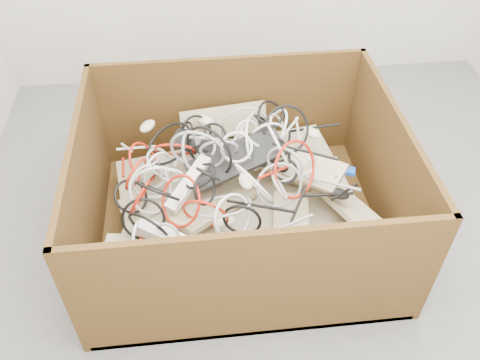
{
  "coord_description": "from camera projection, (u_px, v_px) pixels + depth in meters",
  "views": [
    {
      "loc": [
        -0.39,
        -1.4,
        1.8
      ],
      "look_at": [
        -0.22,
        0.16,
        0.3
      ],
      "focal_mm": 37.79,
      "sensor_mm": 36.0,
      "label": 1
    }
  ],
  "objects": [
    {
      "name": "mice_scatter",
      "position": [
        236.0,
        170.0,
        2.15
      ],
      "size": [
        0.9,
        0.79,
        0.16
      ],
      "color": "beige",
      "rests_on": "keyboard_pile"
    },
    {
      "name": "vga_plug",
      "position": [
        349.0,
        171.0,
        2.12
      ],
      "size": [
        0.06,
        0.05,
        0.03
      ],
      "primitive_type": "cube",
      "rotation": [
        0.09,
        0.14,
        -0.24
      ],
      "color": "#0C3CC1",
      "rests_on": "keyboard_pile"
    },
    {
      "name": "ground",
      "position": [
        292.0,
        249.0,
        2.28
      ],
      "size": [
        3.0,
        3.0,
        0.0
      ],
      "primitive_type": "plane",
      "color": "#5B5B5E",
      "rests_on": "ground"
    },
    {
      "name": "cardboard_box",
      "position": [
        236.0,
        208.0,
        2.26
      ],
      "size": [
        1.31,
        1.09,
        0.62
      ],
      "color": "#371F0D",
      "rests_on": "ground"
    },
    {
      "name": "cable_tangle",
      "position": [
        220.0,
        164.0,
        2.11
      ],
      "size": [
        1.05,
        0.87,
        0.43
      ],
      "color": "silver",
      "rests_on": "keyboard_pile"
    },
    {
      "name": "keyboard_pile",
      "position": [
        243.0,
        183.0,
        2.19
      ],
      "size": [
        1.17,
        0.94,
        0.35
      ],
      "color": "tan",
      "rests_on": "cardboard_box"
    },
    {
      "name": "power_strip_left",
      "position": [
        188.0,
        183.0,
        2.05
      ],
      "size": [
        0.2,
        0.25,
        0.11
      ],
      "primitive_type": "cube",
      "rotation": [
        0.14,
        -0.26,
        0.93
      ],
      "color": "white",
      "rests_on": "keyboard_pile"
    },
    {
      "name": "power_strip_right",
      "position": [
        174.0,
        240.0,
        1.9
      ],
      "size": [
        0.3,
        0.19,
        0.1
      ],
      "primitive_type": "cube",
      "rotation": [
        -0.1,
        0.17,
        -0.48
      ],
      "color": "white",
      "rests_on": "keyboard_pile"
    }
  ]
}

